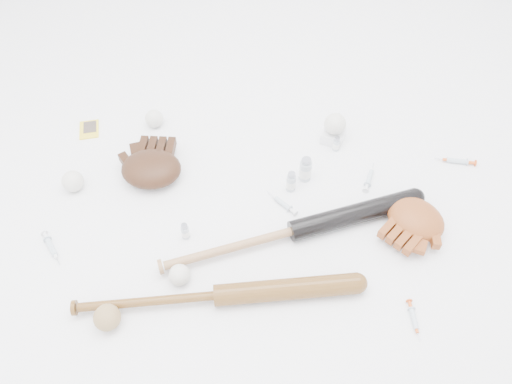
# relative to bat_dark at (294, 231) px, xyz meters

# --- Properties ---
(bat_dark) EXTENTS (0.87, 0.45, 0.07)m
(bat_dark) POSITION_rel_bat_dark_xyz_m (0.00, 0.00, 0.00)
(bat_dark) COLOR black
(bat_dark) RESTS_ON ground
(bat_wood) EXTENTS (0.88, 0.25, 0.06)m
(bat_wood) POSITION_rel_bat_dark_xyz_m (-0.21, -0.25, -0.00)
(bat_wood) COLOR brown
(bat_wood) RESTS_ON ground
(glove_dark) EXTENTS (0.27, 0.27, 0.09)m
(glove_dark) POSITION_rel_bat_dark_xyz_m (-0.52, 0.20, 0.01)
(glove_dark) COLOR #321B0E
(glove_dark) RESTS_ON ground
(glove_tan) EXTENTS (0.32, 0.32, 0.08)m
(glove_tan) POSITION_rel_bat_dark_xyz_m (0.39, 0.09, 0.01)
(glove_tan) COLOR brown
(glove_tan) RESTS_ON ground
(trading_card) EXTENTS (0.10, 0.12, 0.01)m
(trading_card) POSITION_rel_bat_dark_xyz_m (-0.83, 0.41, -0.03)
(trading_card) COLOR yellow
(trading_card) RESTS_ON ground
(pedestal) EXTENTS (0.10, 0.10, 0.04)m
(pedestal) POSITION_rel_bat_dark_xyz_m (0.12, 0.46, -0.01)
(pedestal) COLOR white
(pedestal) RESTS_ON ground
(baseball_on_pedestal) EXTENTS (0.08, 0.08, 0.08)m
(baseball_on_pedestal) POSITION_rel_bat_dark_xyz_m (0.12, 0.46, 0.05)
(baseball_on_pedestal) COLOR silver
(baseball_on_pedestal) RESTS_ON pedestal
(baseball_left) EXTENTS (0.07, 0.07, 0.07)m
(baseball_left) POSITION_rel_bat_dark_xyz_m (-0.78, 0.12, 0.00)
(baseball_left) COLOR silver
(baseball_left) RESTS_ON ground
(baseball_upper) EXTENTS (0.07, 0.07, 0.07)m
(baseball_upper) POSITION_rel_bat_dark_xyz_m (-0.57, 0.46, 0.00)
(baseball_upper) COLOR silver
(baseball_upper) RESTS_ON ground
(baseball_mid) EXTENTS (0.07, 0.07, 0.07)m
(baseball_mid) POSITION_rel_bat_dark_xyz_m (-0.33, -0.20, -0.00)
(baseball_mid) COLOR silver
(baseball_mid) RESTS_ON ground
(baseball_aged) EXTENTS (0.08, 0.08, 0.08)m
(baseball_aged) POSITION_rel_bat_dark_xyz_m (-0.50, -0.36, 0.00)
(baseball_aged) COLOR #977648
(baseball_aged) RESTS_ON ground
(syringe_0) EXTENTS (0.12, 0.14, 0.02)m
(syringe_0) POSITION_rel_bat_dark_xyz_m (-0.77, -0.14, -0.02)
(syringe_0) COLOR #ADBCC6
(syringe_0) RESTS_ON ground
(syringe_1) EXTENTS (0.13, 0.11, 0.02)m
(syringe_1) POSITION_rel_bat_dark_xyz_m (-0.04, 0.13, -0.03)
(syringe_1) COLOR #ADBCC6
(syringe_1) RESTS_ON ground
(syringe_2) EXTENTS (0.06, 0.16, 0.02)m
(syringe_2) POSITION_rel_bat_dark_xyz_m (0.25, 0.28, -0.02)
(syringe_2) COLOR #ADBCC6
(syringe_2) RESTS_ON ground
(syringe_3) EXTENTS (0.05, 0.14, 0.02)m
(syringe_3) POSITION_rel_bat_dark_xyz_m (0.37, -0.25, -0.03)
(syringe_3) COLOR #ADBCC6
(syringe_3) RESTS_ON ground
(syringe_4) EXTENTS (0.16, 0.04, 0.02)m
(syringe_4) POSITION_rel_bat_dark_xyz_m (0.57, 0.40, -0.02)
(syringe_4) COLOR #ADBCC6
(syringe_4) RESTS_ON ground
(vial_0) EXTENTS (0.02, 0.02, 0.06)m
(vial_0) POSITION_rel_bat_dark_xyz_m (0.13, 0.41, -0.00)
(vial_0) COLOR #B5BFC6
(vial_0) RESTS_ON ground
(vial_1) EXTENTS (0.02, 0.02, 0.06)m
(vial_1) POSITION_rel_bat_dark_xyz_m (0.13, 0.54, -0.00)
(vial_1) COLOR #B5BFC6
(vial_1) RESTS_ON ground
(vial_2) EXTENTS (0.03, 0.03, 0.08)m
(vial_2) POSITION_rel_bat_dark_xyz_m (-0.02, 0.20, 0.01)
(vial_2) COLOR #B5BFC6
(vial_2) RESTS_ON ground
(vial_3) EXTENTS (0.04, 0.04, 0.10)m
(vial_3) POSITION_rel_bat_dark_xyz_m (0.02, 0.26, 0.02)
(vial_3) COLOR #B5BFC6
(vial_3) RESTS_ON ground
(vial_4) EXTENTS (0.03, 0.03, 0.07)m
(vial_4) POSITION_rel_bat_dark_xyz_m (-0.35, -0.04, -0.00)
(vial_4) COLOR #B5BFC6
(vial_4) RESTS_ON ground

